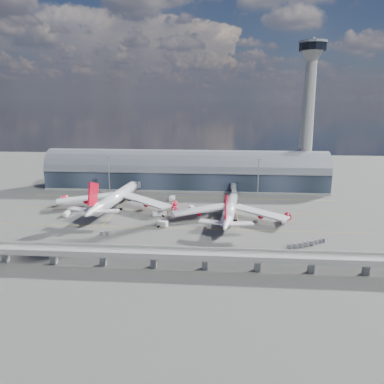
# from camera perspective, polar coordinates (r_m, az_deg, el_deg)

# --- Properties ---
(ground) EXTENTS (500.00, 500.00, 0.00)m
(ground) POSITION_cam_1_polar(r_m,az_deg,el_deg) (199.69, -3.07, -4.54)
(ground) COLOR #474744
(ground) RESTS_ON ground
(taxi_lines) EXTENTS (200.00, 80.12, 0.01)m
(taxi_lines) POSITION_cam_1_polar(r_m,az_deg,el_deg) (220.57, -2.33, -2.71)
(taxi_lines) COLOR gold
(taxi_lines) RESTS_ON ground
(terminal) EXTENTS (200.00, 30.00, 28.00)m
(terminal) POSITION_cam_1_polar(r_m,az_deg,el_deg) (271.82, -0.97, 2.98)
(terminal) COLOR #202A36
(terminal) RESTS_ON ground
(control_tower) EXTENTS (19.00, 19.00, 103.00)m
(control_tower) POSITION_cam_1_polar(r_m,az_deg,el_deg) (277.26, 17.22, 10.98)
(control_tower) COLOR gray
(control_tower) RESTS_ON ground
(guideway) EXTENTS (220.00, 8.50, 7.20)m
(guideway) POSITION_cam_1_polar(r_m,az_deg,el_deg) (147.06, -5.92, -9.41)
(guideway) COLOR gray
(guideway) RESTS_ON ground
(floodlight_mast_left) EXTENTS (3.00, 0.70, 25.70)m
(floodlight_mast_left) POSITION_cam_1_polar(r_m,az_deg,el_deg) (258.87, -12.56, 2.60)
(floodlight_mast_left) COLOR gray
(floodlight_mast_left) RESTS_ON ground
(floodlight_mast_right) EXTENTS (3.00, 0.70, 25.70)m
(floodlight_mast_right) POSITION_cam_1_polar(r_m,az_deg,el_deg) (248.86, 10.07, 2.26)
(floodlight_mast_right) COLOR gray
(floodlight_mast_right) RESTS_ON ground
(airliner_left) EXTENTS (73.31, 77.09, 23.48)m
(airliner_left) POSITION_cam_1_polar(r_m,az_deg,el_deg) (224.87, -11.62, -0.89)
(airliner_left) COLOR white
(airliner_left) RESTS_ON ground
(airliner_right) EXTENTS (64.77, 67.72, 21.47)m
(airliner_right) POSITION_cam_1_polar(r_m,az_deg,el_deg) (201.36, 5.75, -2.77)
(airliner_right) COLOR white
(airliner_right) RESTS_ON ground
(jet_bridge_left) EXTENTS (4.40, 28.00, 7.25)m
(jet_bridge_left) POSITION_cam_1_polar(r_m,az_deg,el_deg) (254.37, -8.83, 0.62)
(jet_bridge_left) COLOR gray
(jet_bridge_left) RESTS_ON ground
(jet_bridge_right) EXTENTS (4.40, 32.00, 7.25)m
(jet_bridge_right) POSITION_cam_1_polar(r_m,az_deg,el_deg) (245.94, 6.40, 0.23)
(jet_bridge_right) COLOR gray
(jet_bridge_right) RESTS_ON ground
(service_truck_0) EXTENTS (2.32, 6.10, 2.50)m
(service_truck_0) POSITION_cam_1_polar(r_m,az_deg,el_deg) (219.51, -18.55, -3.19)
(service_truck_0) COLOR silver
(service_truck_0) RESTS_ON ground
(service_truck_1) EXTENTS (5.89, 4.30, 3.10)m
(service_truck_1) POSITION_cam_1_polar(r_m,az_deg,el_deg) (191.93, -4.53, -4.86)
(service_truck_1) COLOR silver
(service_truck_1) RESTS_ON ground
(service_truck_2) EXTENTS (7.98, 5.30, 2.81)m
(service_truck_2) POSITION_cam_1_polar(r_m,az_deg,el_deg) (209.46, -5.00, -3.26)
(service_truck_2) COLOR silver
(service_truck_2) RESTS_ON ground
(service_truck_3) EXTENTS (2.69, 5.95, 2.82)m
(service_truck_3) POSITION_cam_1_polar(r_m,az_deg,el_deg) (204.17, 13.65, -4.09)
(service_truck_3) COLOR silver
(service_truck_3) RESTS_ON ground
(service_truck_4) EXTENTS (3.52, 5.68, 3.06)m
(service_truck_4) POSITION_cam_1_polar(r_m,az_deg,el_deg) (239.33, -3.06, -0.99)
(service_truck_4) COLOR silver
(service_truck_4) RESTS_ON ground
(service_truck_5) EXTENTS (4.49, 6.43, 2.90)m
(service_truck_5) POSITION_cam_1_polar(r_m,az_deg,el_deg) (217.20, 0.06, -2.56)
(service_truck_5) COLOR silver
(service_truck_5) RESTS_ON ground
(cargo_train_0) EXTENTS (4.95, 2.99, 1.60)m
(cargo_train_0) POSITION_cam_1_polar(r_m,az_deg,el_deg) (185.79, -13.09, -6.08)
(cargo_train_0) COLOR gray
(cargo_train_0) RESTS_ON ground
(cargo_train_1) EXTENTS (13.40, 7.29, 1.85)m
(cargo_train_1) POSITION_cam_1_polar(r_m,az_deg,el_deg) (173.53, 16.27, -7.72)
(cargo_train_1) COLOR gray
(cargo_train_1) RESTS_ON ground
(cargo_train_2) EXTENTS (6.44, 4.71, 1.50)m
(cargo_train_2) POSITION_cam_1_polar(r_m,az_deg,el_deg) (181.00, 18.95, -7.07)
(cargo_train_2) COLOR gray
(cargo_train_2) RESTS_ON ground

